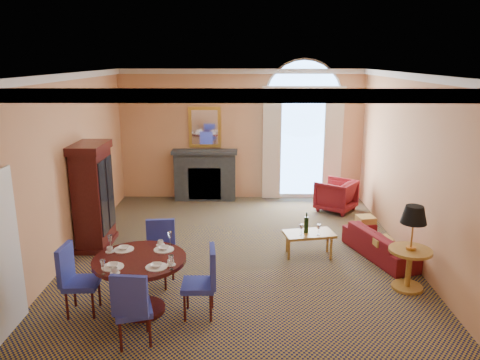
{
  "coord_description": "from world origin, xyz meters",
  "views": [
    {
      "loc": [
        0.09,
        -7.71,
        3.45
      ],
      "look_at": [
        0.0,
        0.5,
        1.3
      ],
      "focal_mm": 35.0,
      "sensor_mm": 36.0,
      "label": 1
    }
  ],
  "objects_px": {
    "armchair": "(336,195)",
    "coffee_table": "(309,234)",
    "armoire": "(93,197)",
    "dining_table": "(140,272)",
    "side_table": "(412,238)",
    "sofa": "(383,244)"
  },
  "relations": [
    {
      "from": "armchair",
      "to": "coffee_table",
      "type": "bearing_deg",
      "value": 15.15
    },
    {
      "from": "armoire",
      "to": "dining_table",
      "type": "distance_m",
      "value": 2.77
    },
    {
      "from": "armoire",
      "to": "side_table",
      "type": "distance_m",
      "value": 5.58
    },
    {
      "from": "coffee_table",
      "to": "side_table",
      "type": "bearing_deg",
      "value": -52.18
    },
    {
      "from": "dining_table",
      "to": "sofa",
      "type": "xyz_separation_m",
      "value": [
        3.9,
        1.91,
        -0.35
      ]
    },
    {
      "from": "armoire",
      "to": "sofa",
      "type": "relative_size",
      "value": 1.16
    },
    {
      "from": "dining_table",
      "to": "side_table",
      "type": "bearing_deg",
      "value": 10.3
    },
    {
      "from": "armoire",
      "to": "armchair",
      "type": "height_order",
      "value": "armoire"
    },
    {
      "from": "armoire",
      "to": "armchair",
      "type": "xyz_separation_m",
      "value": [
        4.92,
        2.13,
        -0.58
      ]
    },
    {
      "from": "armoire",
      "to": "side_table",
      "type": "bearing_deg",
      "value": -17.4
    },
    {
      "from": "dining_table",
      "to": "armchair",
      "type": "xyz_separation_m",
      "value": [
        3.55,
        4.51,
        -0.23
      ]
    },
    {
      "from": "dining_table",
      "to": "coffee_table",
      "type": "relative_size",
      "value": 1.35
    },
    {
      "from": "armchair",
      "to": "coffee_table",
      "type": "height_order",
      "value": "coffee_table"
    },
    {
      "from": "side_table",
      "to": "sofa",
      "type": "bearing_deg",
      "value": 92.4
    },
    {
      "from": "dining_table",
      "to": "sofa",
      "type": "bearing_deg",
      "value": 26.09
    },
    {
      "from": "side_table",
      "to": "armchair",
      "type": "bearing_deg",
      "value": 96.04
    },
    {
      "from": "sofa",
      "to": "armoire",
      "type": "bearing_deg",
      "value": 65.92
    },
    {
      "from": "armoire",
      "to": "sofa",
      "type": "xyz_separation_m",
      "value": [
        5.27,
        -0.48,
        -0.7
      ]
    },
    {
      "from": "sofa",
      "to": "side_table",
      "type": "xyz_separation_m",
      "value": [
        0.05,
        -1.19,
        0.59
      ]
    },
    {
      "from": "armoire",
      "to": "dining_table",
      "type": "xyz_separation_m",
      "value": [
        1.37,
        -2.38,
        -0.35
      ]
    },
    {
      "from": "armchair",
      "to": "coffee_table",
      "type": "xyz_separation_m",
      "value": [
        -0.97,
        -2.59,
        0.06
      ]
    },
    {
      "from": "armchair",
      "to": "side_table",
      "type": "xyz_separation_m",
      "value": [
        0.4,
        -3.8,
        0.47
      ]
    }
  ]
}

